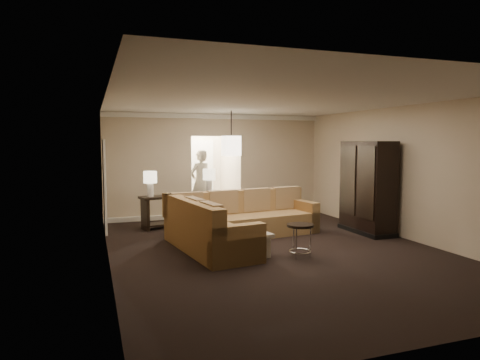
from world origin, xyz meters
name	(u,v)px	position (x,y,z in m)	size (l,w,h in m)	color
ground	(276,250)	(0.00, 0.00, 0.00)	(8.00, 8.00, 0.00)	black
wall_back	(217,166)	(0.00, 4.00, 1.40)	(6.00, 0.04, 2.80)	#C7B196
wall_front	(444,207)	(0.00, -4.00, 1.40)	(6.00, 0.04, 2.80)	#C7B196
wall_left	(108,181)	(-3.00, 0.00, 1.40)	(0.04, 8.00, 2.80)	#C7B196
wall_right	(408,173)	(3.00, 0.00, 1.40)	(0.04, 8.00, 2.80)	#C7B196
ceiling	(277,100)	(0.00, 0.00, 2.80)	(6.00, 8.00, 0.02)	silver
crown_molding	(217,117)	(0.00, 3.95, 2.73)	(6.00, 0.10, 0.12)	white
baseboard	(217,214)	(0.00, 3.95, 0.06)	(6.00, 0.10, 0.12)	white
side_door	(105,186)	(-2.97, 2.80, 1.05)	(0.05, 0.90, 2.10)	white
foyer	(204,167)	(0.00, 5.34, 1.30)	(1.44, 2.02, 2.80)	silver
sectional_sofa	(236,222)	(-0.48, 0.95, 0.39)	(3.42, 2.96, 0.99)	brown
coffee_table	(234,243)	(-0.85, -0.04, 0.22)	(1.22, 1.22, 0.45)	beige
console_table	(181,207)	(-1.21, 2.94, 0.46)	(2.06, 0.91, 0.77)	black
armoire	(367,189)	(2.59, 0.81, 0.99)	(0.61, 1.43, 2.06)	black
drink_table	(300,234)	(0.21, -0.58, 0.43)	(0.48, 0.48, 0.59)	black
table_lamp_left	(150,180)	(-1.96, 2.76, 1.17)	(0.31, 0.31, 0.59)	silver
table_lamp_right	(209,177)	(-0.45, 3.12, 1.17)	(0.31, 0.31, 0.59)	silver
pendant_light	(231,146)	(0.00, 2.70, 1.95)	(0.38, 0.38, 1.09)	black
person	(200,179)	(-0.38, 4.30, 1.01)	(0.73, 0.49, 2.03)	beige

